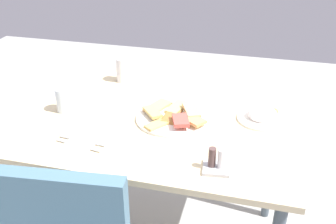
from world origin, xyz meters
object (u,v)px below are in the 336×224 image
Objects in this scene: paper_napkin at (80,143)px; fork at (82,140)px; condiment_caddy at (216,163)px; pide_platter at (172,117)px; salad_plate_greens at (262,116)px; drinking_glass at (64,100)px; spoon at (78,145)px; dining_table at (166,135)px; soda_can at (123,70)px.

fork reaches higher than paper_napkin.
fork is at bearing -5.53° from condiment_caddy.
condiment_caddy is at bearing 126.98° from pide_platter.
salad_plate_greens is 0.74m from fork.
spoon is (-0.18, 0.25, -0.05)m from drinking_glass.
dining_table is 0.41m from spoon.
pide_platter is 0.41m from spoon.
salad_plate_greens is at bearing -140.64° from spoon.
pide_platter is (-0.03, 0.01, 0.10)m from dining_table.
pide_platter is at bearing 135.98° from soda_can.
salad_plate_greens is at bearing -168.64° from dining_table.
salad_plate_greens is at bearing -151.41° from paper_napkin.
pide_platter reaches higher than dining_table.
fork is at bearing 40.64° from pide_platter.
drinking_glass reaches higher than fork.
fork is 0.04m from spoon.
condiment_caddy reaches higher than salad_plate_greens.
spoon is (0.66, 0.38, -0.02)m from salad_plate_greens.
salad_plate_greens is 2.04× the size of condiment_caddy.
dining_table is at bearing -15.57° from pide_platter.
fork is at bearing -80.43° from spoon.
pide_platter is 0.38m from condiment_caddy.
drinking_glass is at bearing 69.82° from soda_can.
pide_platter is at bearing -133.06° from fork.
dining_table is at bearing 11.36° from salad_plate_greens.
drinking_glass is (0.44, 0.05, 0.14)m from dining_table.
spoon is at bearing 90.00° from paper_napkin.
fork is at bearing 130.73° from drinking_glass.
condiment_caddy is (-0.52, 0.01, 0.02)m from spoon.
paper_napkin is 1.11× the size of condiment_caddy.
salad_plate_greens is 0.76m from spoon.
soda_can is 1.22× the size of condiment_caddy.
soda_can reaches higher than spoon.
condiment_caddy is (-0.23, 0.30, 0.01)m from pide_platter.
condiment_caddy is (-0.52, 0.05, 0.02)m from fork.
paper_napkin is 0.56× the size of fork.
condiment_caddy reaches higher than pide_platter.
spoon is at bearing 126.33° from drinking_glass.
salad_plate_greens reaches higher than fork.
salad_plate_greens reaches higher than pide_platter.
salad_plate_greens is 0.85m from drinking_glass.
pide_platter is 0.39m from fork.
soda_can is (0.70, -0.24, 0.04)m from salad_plate_greens.
condiment_caddy is at bearing 129.90° from dining_table.
fork is at bearing 27.37° from salad_plate_greens.
soda_can is 0.62m from spoon.
pide_platter reaches higher than fork.
soda_can is at bearing -79.15° from fork.
fork is (0.00, -0.02, 0.00)m from paper_napkin.
dining_table is at bearing -121.70° from spoon.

